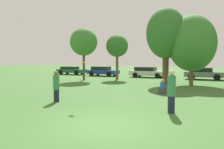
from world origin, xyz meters
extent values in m
plane|color=#3D6B2D|center=(0.00, 0.00, 0.00)|extent=(120.00, 120.00, 0.00)
cylinder|color=#191E33|center=(-4.48, 3.01, 0.33)|extent=(0.30, 0.30, 0.67)
cylinder|color=#337F4C|center=(-4.48, 3.01, 1.08)|extent=(0.35, 0.35, 0.82)
sphere|color=#8C6647|center=(-4.48, 3.01, 1.60)|extent=(0.24, 0.24, 0.24)
cylinder|color=#191E33|center=(1.80, 3.01, 0.37)|extent=(0.31, 0.31, 0.75)
cylinder|color=#337F4C|center=(1.80, 3.01, 1.20)|extent=(0.36, 0.36, 0.91)
sphere|color=beige|center=(1.80, 3.01, 1.77)|extent=(0.25, 0.25, 0.25)
cylinder|color=orange|center=(-2.53, 2.64, 2.18)|extent=(0.29, 0.28, 0.15)
cube|color=#3F3F47|center=(0.18, 8.32, 0.19)|extent=(0.45, 0.37, 0.39)
cylinder|color=#2659A5|center=(0.18, 8.32, 0.59)|extent=(0.34, 0.34, 0.40)
sphere|color=tan|center=(0.18, 8.32, 0.90)|extent=(0.24, 0.24, 0.24)
cylinder|color=brown|center=(-10.02, 14.71, 1.68)|extent=(0.26, 0.26, 3.37)
sphere|color=#3D7F33|center=(-10.02, 14.71, 4.19)|extent=(3.00, 3.00, 3.00)
cylinder|color=brown|center=(-7.13, 17.21, 1.56)|extent=(0.30, 0.30, 3.13)
sphere|color=#33702D|center=(-7.13, 17.21, 3.82)|extent=(2.51, 2.51, 2.51)
cylinder|color=brown|center=(-0.97, 14.37, 1.85)|extent=(0.56, 0.56, 3.70)
ellipsoid|color=#33702D|center=(-0.97, 14.37, 4.69)|extent=(3.61, 3.61, 4.62)
cylinder|color=brown|center=(1.25, 14.82, 1.30)|extent=(0.38, 0.38, 2.59)
ellipsoid|color=#3D7F33|center=(1.25, 14.82, 3.75)|extent=(4.20, 4.20, 5.03)
cube|color=#196633|center=(-16.50, 21.66, 0.55)|extent=(4.41, 1.69, 0.50)
cube|color=black|center=(-16.83, 21.66, 0.99)|extent=(2.43, 1.47, 0.38)
cylinder|color=black|center=(-15.15, 22.50, 0.35)|extent=(0.69, 0.18, 0.69)
cylinder|color=black|center=(-15.14, 20.86, 0.35)|extent=(0.69, 0.18, 0.69)
cylinder|color=black|center=(-17.87, 22.47, 0.35)|extent=(0.69, 0.18, 0.69)
cylinder|color=black|center=(-17.86, 20.83, 0.35)|extent=(0.69, 0.18, 0.69)
cube|color=#1E389E|center=(-10.97, 21.14, 0.54)|extent=(4.22, 1.90, 0.52)
cube|color=black|center=(-11.28, 21.14, 1.04)|extent=(2.33, 1.66, 0.48)
cylinder|color=black|center=(-9.68, 22.09, 0.33)|extent=(0.67, 0.18, 0.67)
cylinder|color=black|center=(-9.66, 20.23, 0.33)|extent=(0.67, 0.18, 0.67)
cylinder|color=black|center=(-12.28, 22.06, 0.33)|extent=(0.67, 0.18, 0.67)
cylinder|color=black|center=(-12.26, 20.20, 0.33)|extent=(0.67, 0.18, 0.67)
cube|color=silver|center=(-4.74, 21.52, 0.55)|extent=(4.60, 1.85, 0.57)
cube|color=black|center=(-5.08, 21.51, 1.06)|extent=(2.54, 1.62, 0.47)
cylinder|color=black|center=(-3.33, 22.43, 0.31)|extent=(0.63, 0.20, 0.63)
cylinder|color=black|center=(-3.31, 20.63, 0.31)|extent=(0.63, 0.20, 0.63)
cylinder|color=black|center=(-6.17, 22.41, 0.31)|extent=(0.63, 0.20, 0.63)
cylinder|color=black|center=(-6.15, 20.60, 0.31)|extent=(0.63, 0.20, 0.63)
cube|color=slate|center=(1.94, 21.17, 0.60)|extent=(4.28, 1.83, 0.58)
cube|color=black|center=(1.62, 21.16, 1.11)|extent=(2.36, 1.59, 0.46)
cylinder|color=black|center=(3.25, 22.07, 0.36)|extent=(0.72, 0.19, 0.72)
cylinder|color=black|center=(3.27, 20.29, 0.36)|extent=(0.72, 0.19, 0.72)
cylinder|color=black|center=(0.61, 22.05, 0.36)|extent=(0.72, 0.19, 0.72)
cylinder|color=black|center=(0.63, 20.26, 0.36)|extent=(0.72, 0.19, 0.72)
camera|label=1|loc=(3.81, -7.35, 2.40)|focal=37.80mm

